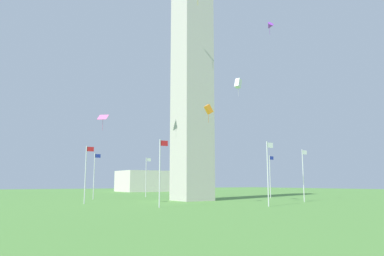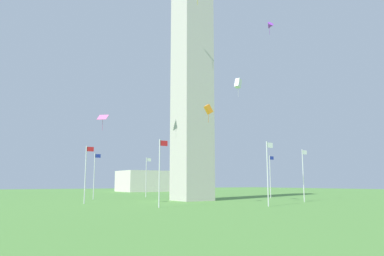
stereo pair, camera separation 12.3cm
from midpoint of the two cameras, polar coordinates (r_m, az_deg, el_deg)
name	(u,v)px [view 1 (the left image)]	position (r m, az deg, el deg)	size (l,w,h in m)	color
ground_plane	(192,201)	(60.76, -0.06, -11.23)	(260.00, 260.00, 0.00)	#548C3D
obelisk_monument	(192,56)	(64.46, -0.06, 11.20)	(5.42, 5.42, 49.25)	#B7B2A8
flagpole_n	(270,175)	(71.71, 12.02, -7.11)	(1.12, 0.14, 8.03)	silver
flagpole_ne	(210,175)	(77.98, 2.82, -7.38)	(1.12, 0.14, 8.03)	silver
flagpole_e	(146,175)	(76.15, -7.17, -7.30)	(1.12, 0.14, 8.03)	silver
flagpole_se	(94,174)	(66.80, -15.00, -6.92)	(1.12, 0.14, 8.03)	silver
flagpole_s	(86,172)	(53.42, -16.23, -6.54)	(1.12, 0.14, 8.03)	silver
flagpole_sw	(160,170)	(43.77, -5.06, -6.49)	(1.12, 0.14, 8.03)	silver
flagpole_w	(268,170)	(46.87, 11.66, -6.48)	(1.12, 0.14, 8.03)	silver
flagpole_nw	(303,173)	(59.44, 16.87, -6.68)	(1.12, 0.14, 8.03)	silver
kite_pink_diamond	(103,118)	(50.69, -13.76, 1.59)	(1.66, 1.64, 2.24)	pink
kite_white_box	(238,83)	(55.88, 7.12, 6.91)	(1.29, 1.05, 2.84)	white
kite_purple_delta	(269,26)	(58.53, 11.90, 15.24)	(1.10, 1.36, 1.94)	purple
kite_orange_box	(209,109)	(50.90, 2.52, 2.93)	(1.24, 0.71, 2.56)	orange
distant_building	(152,181)	(124.80, -6.28, -8.23)	(21.44, 13.28, 6.76)	beige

